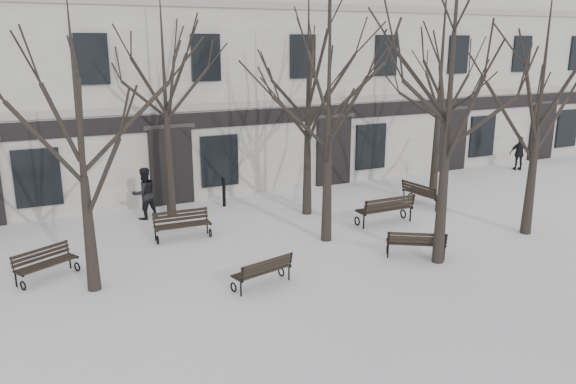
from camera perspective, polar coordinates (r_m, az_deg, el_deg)
ground at (r=16.18m, az=7.99°, el=-6.76°), size 100.00×100.00×0.00m
building at (r=26.77m, az=-7.51°, el=13.93°), size 40.40×10.20×11.40m
tree_0 at (r=13.84m, az=-20.54°, el=7.13°), size 4.81×4.81×6.87m
tree_1 at (r=16.53m, az=4.21°, el=11.98°), size 5.71×5.71×8.15m
tree_2 at (r=15.26m, az=16.41°, el=13.51°), size 6.40×6.40×9.14m
tree_3 at (r=18.79m, az=24.41°, el=9.82°), size 5.25×5.25×7.50m
tree_4 at (r=19.65m, az=-12.47°, el=11.33°), size 5.39×5.39×7.70m
tree_5 at (r=19.28m, az=2.06°, el=12.01°), size 5.55×5.55×7.92m
tree_6 at (r=22.23m, az=15.41°, el=13.36°), size 6.18×6.18×8.83m
bench_0 at (r=15.91m, az=-23.44°, el=-6.60°), size 1.65×1.23×0.80m
bench_1 at (r=14.16m, az=-2.55°, el=-7.97°), size 1.67×0.93×0.80m
bench_2 at (r=16.37m, az=12.88°, el=-5.05°), size 1.68×1.37×0.83m
bench_3 at (r=17.82m, az=-10.70°, el=-3.18°), size 1.77×0.71×0.88m
bench_4 at (r=19.13m, az=9.90°, el=-1.66°), size 2.00×0.74×1.00m
bench_5 at (r=21.57m, az=13.45°, el=-0.13°), size 0.83×1.81×0.88m
bollard_a at (r=21.01m, az=-6.53°, el=0.13°), size 0.14×0.14×1.13m
bollard_b at (r=25.43m, az=14.62°, el=2.35°), size 0.14×0.14×1.12m
pedestrian_b at (r=20.20m, az=-14.23°, el=-2.63°), size 1.03×0.89×1.82m
pedestrian_c at (r=29.21m, az=22.30°, el=2.10°), size 1.03×0.78×1.62m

